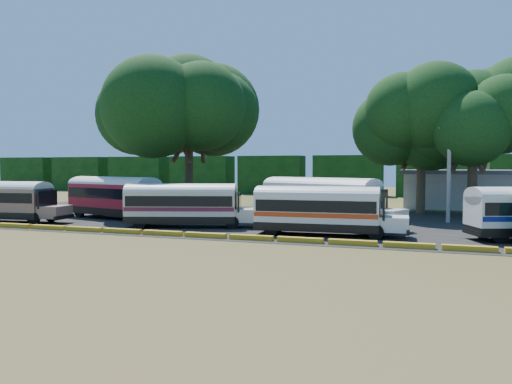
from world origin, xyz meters
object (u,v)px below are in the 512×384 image
(bus_red, at_px, (116,195))
(bus_white_red, at_px, (320,208))
(bus_beige, at_px, (3,199))
(tree_west, at_px, (189,102))
(bus_cream_west, at_px, (184,203))

(bus_red, distance_m, bus_white_red, 18.71)
(bus_beige, distance_m, bus_red, 8.56)
(bus_red, height_order, tree_west, tree_west)
(bus_cream_west, height_order, bus_white_red, bus_cream_west)
(bus_cream_west, distance_m, tree_west, 15.70)
(bus_white_red, bearing_deg, bus_cream_west, 171.35)
(bus_beige, distance_m, tree_west, 18.65)
(bus_beige, xyz_separation_m, bus_red, (6.92, 5.04, 0.17))
(bus_cream_west, relative_size, tree_west, 0.65)
(bus_beige, height_order, bus_white_red, bus_beige)
(bus_cream_west, height_order, tree_west, tree_west)
(bus_red, bearing_deg, bus_white_red, 1.89)
(bus_cream_west, bearing_deg, bus_white_red, -22.71)
(bus_beige, bearing_deg, bus_white_red, -3.86)
(bus_white_red, bearing_deg, bus_beige, 178.51)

